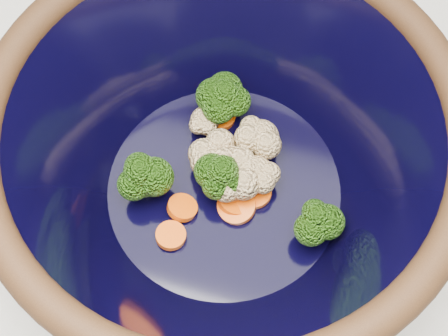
# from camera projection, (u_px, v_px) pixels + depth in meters

# --- Properties ---
(mixing_bowl) EXTENTS (0.43, 0.43, 0.16)m
(mixing_bowl) POSITION_uv_depth(u_px,v_px,m) (224.00, 159.00, 0.49)
(mixing_bowl) COLOR black
(mixing_bowl) RESTS_ON counter
(vegetable_pile) EXTENTS (0.18, 0.16, 0.05)m
(vegetable_pile) POSITION_uv_depth(u_px,v_px,m) (225.00, 164.00, 0.52)
(vegetable_pile) COLOR #608442
(vegetable_pile) RESTS_ON mixing_bowl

